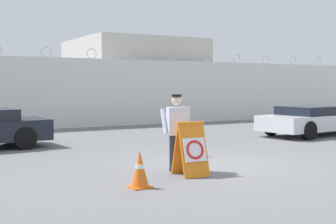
{
  "coord_description": "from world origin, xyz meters",
  "views": [
    {
      "loc": [
        -6.51,
        -9.12,
        1.93
      ],
      "look_at": [
        -0.49,
        1.44,
        1.22
      ],
      "focal_mm": 50.0,
      "sensor_mm": 36.0,
      "label": 1
    }
  ],
  "objects": [
    {
      "name": "traffic_cone_mid",
      "position": [
        -2.69,
        -1.35,
        0.35
      ],
      "size": [
        0.39,
        0.39,
        0.7
      ],
      "color": "orange",
      "rests_on": "ground_plane"
    },
    {
      "name": "barricade_sign",
      "position": [
        -1.22,
        -0.83,
        0.57
      ],
      "size": [
        0.65,
        0.73,
        1.15
      ],
      "rotation": [
        0.0,
        0.0,
        -0.08
      ],
      "color": "orange",
      "rests_on": "ground_plane"
    },
    {
      "name": "building_block",
      "position": [
        5.18,
        15.4,
        2.24
      ],
      "size": [
        6.53,
        6.54,
        4.47
      ],
      "color": "beige",
      "rests_on": "ground_plane"
    },
    {
      "name": "traffic_cone_near",
      "position": [
        0.33,
        1.44,
        0.37
      ],
      "size": [
        0.36,
        0.36,
        0.75
      ],
      "color": "orange",
      "rests_on": "ground_plane"
    },
    {
      "name": "ground_plane",
      "position": [
        0.0,
        0.0,
        0.0
      ],
      "size": [
        90.0,
        90.0,
        0.0
      ],
      "primitive_type": "plane",
      "color": "slate"
    },
    {
      "name": "parked_car_far_side",
      "position": [
        7.09,
        3.55,
        0.59
      ],
      "size": [
        4.73,
        2.27,
        1.12
      ],
      "rotation": [
        0.0,
        0.0,
        0.09
      ],
      "color": "black",
      "rests_on": "ground_plane"
    },
    {
      "name": "perimeter_wall",
      "position": [
        -0.0,
        11.15,
        1.56
      ],
      "size": [
        36.0,
        0.3,
        3.57
      ],
      "color": "silver",
      "rests_on": "ground_plane"
    },
    {
      "name": "security_guard",
      "position": [
        -1.22,
        -0.22,
        0.95
      ],
      "size": [
        0.61,
        0.47,
        1.71
      ],
      "rotation": [
        0.0,
        0.0,
        2.95
      ],
      "color": "#232838",
      "rests_on": "ground_plane"
    }
  ]
}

